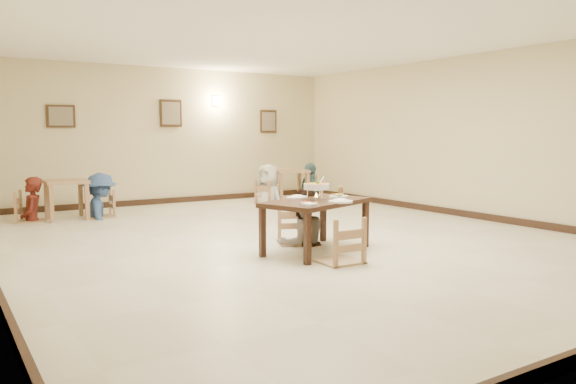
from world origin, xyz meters
TOP-DOWN VIEW (x-y plane):
  - floor at (0.00, 0.00)m, footprint 10.00×10.00m
  - ceiling at (0.00, 0.00)m, footprint 10.00×10.00m
  - wall_back at (0.00, 5.00)m, footprint 10.00×0.00m
  - wall_right at (4.00, 0.00)m, footprint 0.00×10.00m
  - baseboard_back at (0.00, 4.97)m, footprint 8.00×0.06m
  - baseboard_right at (3.97, 0.00)m, footprint 0.06×10.00m
  - picture_a at (-2.20, 4.96)m, footprint 0.55×0.04m
  - picture_b at (0.10, 4.96)m, footprint 0.50×0.04m
  - picture_c at (2.60, 4.96)m, footprint 0.45×0.04m
  - wall_sconce at (1.20, 4.96)m, footprint 0.16×0.05m
  - main_table at (-0.19, -1.01)m, footprint 1.66×1.27m
  - chair_far at (-0.10, -0.40)m, footprint 0.49×0.49m
  - chair_near at (-0.31, -1.67)m, footprint 0.50×0.50m
  - main_diner at (-0.05, -0.48)m, footprint 0.80×0.65m
  - curry_warmer at (-0.17, -0.99)m, footprint 0.37×0.33m
  - rice_plate_far at (-0.29, -0.73)m, footprint 0.31×0.31m
  - rice_plate_near at (-0.07, -1.39)m, footprint 0.31×0.31m
  - fried_plate at (0.25, -0.93)m, footprint 0.28×0.28m
  - chili_dish at (-0.49, -1.21)m, footprint 0.12×0.12m
  - napkin_cutlery at (-0.59, -1.44)m, footprint 0.15×0.25m
  - drink_glass at (0.47, -0.69)m, footprint 0.07×0.07m
  - bg_table_left at (-2.39, 3.73)m, footprint 0.74×0.74m
  - bg_table_right at (2.46, 3.74)m, footprint 0.91×0.91m
  - bg_chair_ll at (-2.97, 3.76)m, footprint 0.49×0.49m
  - bg_chair_lr at (-1.81, 3.65)m, footprint 0.46×0.46m
  - bg_chair_rl at (1.89, 3.76)m, footprint 0.46×0.46m
  - bg_chair_rr at (3.04, 3.78)m, footprint 0.49×0.49m
  - bg_diner_a at (-2.97, 3.76)m, footprint 0.48×0.64m
  - bg_diner_b at (-1.81, 3.65)m, footprint 0.74×1.14m
  - bg_diner_c at (1.89, 3.76)m, footprint 0.75×0.97m
  - bg_diner_d at (3.04, 3.78)m, footprint 0.62×1.09m

SIDE VIEW (x-z plane):
  - floor at x=0.00m, z-range 0.00..0.00m
  - baseboard_back at x=0.00m, z-range 0.00..0.12m
  - baseboard_right at x=3.97m, z-range 0.00..0.12m
  - bg_chair_lr at x=-1.81m, z-range 0.00..0.97m
  - bg_chair_rl at x=1.89m, z-range 0.00..0.99m
  - bg_chair_ll at x=-2.97m, z-range 0.00..1.04m
  - bg_chair_rr at x=3.04m, z-range 0.00..1.04m
  - chair_far at x=-0.10m, z-range 0.00..1.04m
  - chair_near at x=-0.31m, z-range 0.00..1.06m
  - bg_table_left at x=-2.39m, z-range 0.22..0.94m
  - bg_table_right at x=2.46m, z-range 0.23..0.97m
  - main_table at x=-0.19m, z-range 0.26..0.95m
  - chili_dish at x=-0.49m, z-range 0.69..0.71m
  - napkin_cutlery at x=-0.59m, z-range 0.69..0.72m
  - rice_plate_near at x=-0.07m, z-range 0.67..0.74m
  - rice_plate_far at x=-0.29m, z-range 0.67..0.74m
  - fried_plate at x=0.25m, z-range 0.68..0.74m
  - drink_glass at x=0.47m, z-range 0.68..0.82m
  - main_diner at x=-0.05m, z-range 0.00..1.57m
  - bg_diner_a at x=-2.97m, z-range 0.00..1.59m
  - bg_diner_b at x=-1.81m, z-range 0.00..1.66m
  - curry_warmer at x=-0.17m, z-range 0.71..1.01m
  - bg_diner_d at x=3.04m, z-range 0.00..1.75m
  - bg_diner_c at x=1.89m, z-range 0.00..1.75m
  - wall_back at x=0.00m, z-range -3.50..6.50m
  - wall_right at x=4.00m, z-range -3.50..6.50m
  - picture_c at x=2.60m, z-range 1.57..2.12m
  - picture_a at x=-2.20m, z-range 1.67..2.12m
  - picture_b at x=0.10m, z-range 1.70..2.30m
  - wall_sconce at x=1.20m, z-range 2.19..2.41m
  - ceiling at x=0.00m, z-range 3.00..3.00m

